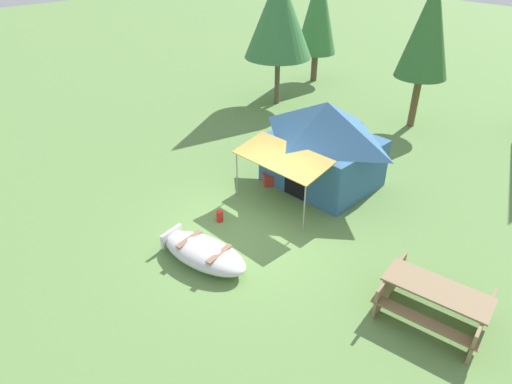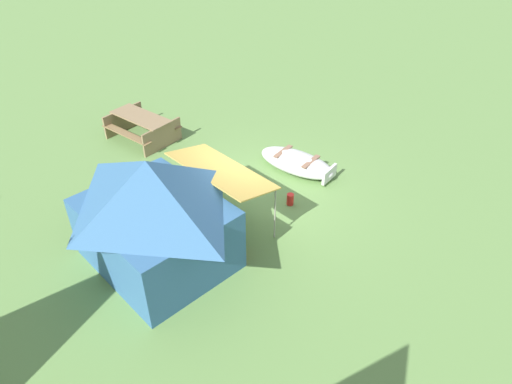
% 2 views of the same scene
% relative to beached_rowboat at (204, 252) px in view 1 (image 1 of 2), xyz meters
% --- Properties ---
extents(ground_plane, '(80.00, 80.00, 0.00)m').
position_rel_beached_rowboat_xyz_m(ground_plane, '(-0.19, 1.67, -0.25)').
color(ground_plane, '#618846').
extents(beached_rowboat, '(2.44, 1.48, 0.48)m').
position_rel_beached_rowboat_xyz_m(beached_rowboat, '(0.00, 0.00, 0.00)').
color(beached_rowboat, silver).
rests_on(beached_rowboat, ground_plane).
extents(canvas_cabin_tent, '(3.26, 3.83, 2.52)m').
position_rel_beached_rowboat_xyz_m(canvas_cabin_tent, '(-0.59, 4.77, 1.06)').
color(canvas_cabin_tent, '#33608D').
rests_on(canvas_cabin_tent, ground_plane).
extents(picnic_table, '(2.24, 1.84, 0.77)m').
position_rel_beached_rowboat_xyz_m(picnic_table, '(4.40, 2.32, 0.24)').
color(picnic_table, '#876F4E').
rests_on(picnic_table, ground_plane).
extents(cooler_box, '(0.59, 0.54, 0.32)m').
position_rel_beached_rowboat_xyz_m(cooler_box, '(-1.61, 3.57, -0.09)').
color(cooler_box, '#B03228').
rests_on(cooler_box, ground_plane).
extents(fuel_can, '(0.21, 0.21, 0.30)m').
position_rel_beached_rowboat_xyz_m(fuel_can, '(-1.03, 1.26, -0.10)').
color(fuel_can, red).
rests_on(fuel_can, ground_plane).
extents(pine_tree_back_left, '(1.86, 1.86, 5.29)m').
position_rel_beached_rowboat_xyz_m(pine_tree_back_left, '(-1.16, 10.64, 3.32)').
color(pine_tree_back_left, brown).
rests_on(pine_tree_back_left, ground_plane).
extents(pine_tree_far_center, '(1.88, 1.88, 5.21)m').
position_rel_beached_rowboat_xyz_m(pine_tree_far_center, '(-7.39, 12.07, 3.01)').
color(pine_tree_far_center, brown).
rests_on(pine_tree_far_center, ground_plane).
extents(pine_tree_side, '(2.72, 2.72, 5.24)m').
position_rel_beached_rowboat_xyz_m(pine_tree_side, '(-6.35, 8.53, 3.35)').
color(pine_tree_side, brown).
rests_on(pine_tree_side, ground_plane).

